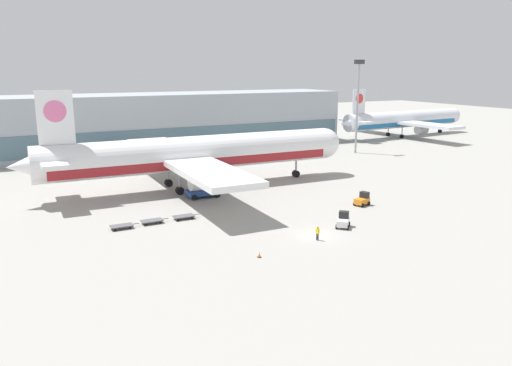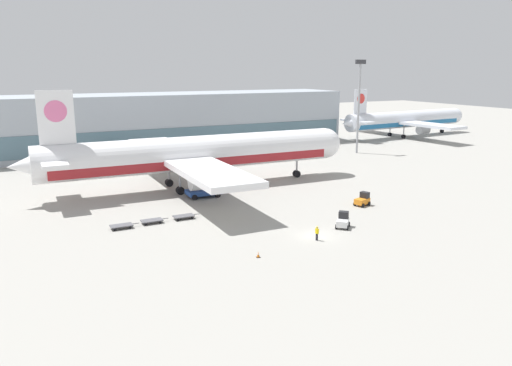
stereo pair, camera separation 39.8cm
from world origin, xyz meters
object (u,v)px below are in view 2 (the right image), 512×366
(scissor_lift_loader, at_px, (203,184))
(baggage_dolly_third, at_px, (184,216))
(baggage_tug_mid, at_px, (363,200))
(baggage_dolly_second, at_px, (152,221))
(airplane_distant, at_px, (404,120))
(airplane_main, at_px, (193,155))
(traffic_cone_near, at_px, (258,255))
(baggage_tug_foreground, at_px, (343,221))
(light_mast, at_px, (359,100))
(baggage_dolly_lead, at_px, (121,226))
(ground_crew_near, at_px, (317,232))

(scissor_lift_loader, height_order, baggage_dolly_third, scissor_lift_loader)
(baggage_tug_mid, xyz_separation_m, baggage_dolly_second, (-30.72, 5.52, -0.49))
(baggage_dolly_third, bearing_deg, airplane_distant, 30.34)
(airplane_main, bearing_deg, traffic_cone_near, -97.08)
(baggage_dolly_third, xyz_separation_m, traffic_cone_near, (2.63, -17.32, -0.07))
(baggage_dolly_third, bearing_deg, baggage_dolly_second, -179.91)
(baggage_tug_mid, bearing_deg, baggage_tug_foreground, -158.63)
(baggage_tug_foreground, bearing_deg, baggage_dolly_third, 97.21)
(light_mast, bearing_deg, baggage_dolly_lead, -152.15)
(light_mast, height_order, airplane_main, light_mast)
(airplane_distant, relative_size, scissor_lift_loader, 9.39)
(light_mast, relative_size, airplane_main, 0.38)
(baggage_dolly_lead, bearing_deg, baggage_dolly_third, 2.76)
(light_mast, xyz_separation_m, airplane_main, (-48.19, -16.96, -7.05))
(airplane_distant, relative_size, baggage_dolly_third, 13.41)
(baggage_tug_foreground, distance_m, ground_crew_near, 6.45)
(baggage_dolly_lead, relative_size, baggage_dolly_second, 1.00)
(baggage_tug_foreground, relative_size, baggage_tug_mid, 1.00)
(airplane_distant, xyz_separation_m, baggage_tug_foreground, (-69.63, -63.93, -4.11))
(light_mast, height_order, traffic_cone_near, light_mast)
(airplane_main, xyz_separation_m, scissor_lift_loader, (-0.61, -6.25, -3.82))
(scissor_lift_loader, xyz_separation_m, baggage_tug_foreground, (10.53, -23.04, -1.14))
(airplane_main, relative_size, baggage_tug_mid, 21.14)
(light_mast, relative_size, ground_crew_near, 12.49)
(light_mast, bearing_deg, baggage_tug_foreground, -129.61)
(traffic_cone_near, bearing_deg, airplane_main, 82.08)
(scissor_lift_loader, xyz_separation_m, traffic_cone_near, (-4.09, -27.52, -1.70))
(baggage_tug_mid, bearing_deg, ground_crew_near, -163.57)
(scissor_lift_loader, relative_size, baggage_dolly_third, 1.43)
(airplane_main, bearing_deg, airplane_distant, 24.38)
(baggage_tug_mid, relative_size, baggage_dolly_second, 0.74)
(baggage_dolly_lead, xyz_separation_m, ground_crew_near, (19.93, -15.15, 0.66))
(light_mast, bearing_deg, airplane_distant, 29.41)
(baggage_dolly_second, xyz_separation_m, baggage_dolly_third, (4.43, 0.02, 0.00))
(baggage_dolly_lead, bearing_deg, baggage_tug_foreground, -25.85)
(baggage_dolly_lead, distance_m, traffic_cone_near, 20.24)
(airplane_main, bearing_deg, light_mast, 20.23)
(airplane_distant, bearing_deg, baggage_tug_mid, -141.37)
(ground_crew_near, bearing_deg, baggage_tug_mid, 110.11)
(light_mast, xyz_separation_m, baggage_tug_mid, (-29.22, -38.93, -12.01))
(baggage_dolly_lead, relative_size, ground_crew_near, 2.09)
(baggage_dolly_lead, bearing_deg, scissor_lift_loader, 34.76)
(light_mast, xyz_separation_m, baggage_dolly_third, (-55.51, -33.40, -12.50))
(light_mast, bearing_deg, baggage_tug_mid, -126.89)
(baggage_tug_foreground, xyz_separation_m, baggage_dolly_second, (-21.68, 12.83, -0.49))
(baggage_dolly_lead, bearing_deg, baggage_tug_mid, -8.46)
(baggage_dolly_second, bearing_deg, traffic_cone_near, -67.93)
(baggage_dolly_second, bearing_deg, airplane_main, 54.34)
(airplane_main, height_order, baggage_dolly_second, airplane_main)
(airplane_distant, bearing_deg, ground_crew_near, -142.97)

